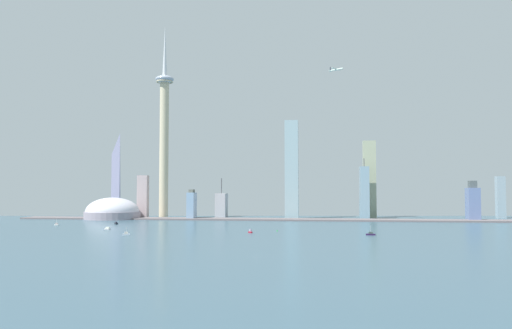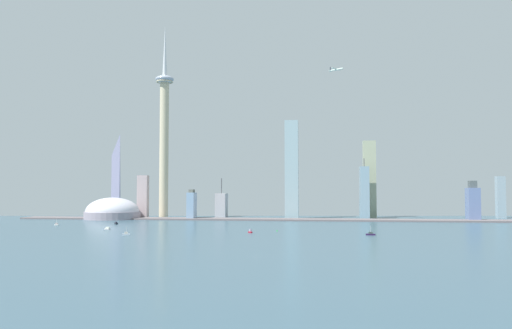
{
  "view_description": "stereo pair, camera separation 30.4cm",
  "coord_description": "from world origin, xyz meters",
  "px_view_note": "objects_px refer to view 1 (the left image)",
  "views": [
    {
      "loc": [
        50.0,
        -393.45,
        50.41
      ],
      "look_at": [
        -57.88,
        454.36,
        93.39
      ],
      "focal_mm": 35.81,
      "sensor_mm": 36.0,
      "label": 1
    },
    {
      "loc": [
        50.3,
        -393.41,
        50.41
      ],
      "look_at": [
        -57.88,
        454.36,
        93.39
      ],
      "focal_mm": 35.81,
      "sensor_mm": 36.0,
      "label": 2
    }
  ],
  "objects_px": {
    "skyscraper_5": "(221,205)",
    "boat_1": "(250,231)",
    "skyscraper_1": "(364,193)",
    "airplane": "(336,70)",
    "skyscraper_3": "(192,205)",
    "skyscraper_8": "(369,179)",
    "observation_tower": "(164,128)",
    "boat_0": "(107,229)",
    "channel_buoy_0": "(277,230)",
    "stadium_dome": "(112,212)",
    "boat_6": "(126,234)",
    "skyscraper_7": "(500,197)",
    "boat_2": "(56,225)",
    "skyscraper_0": "(143,197)",
    "boat_4": "(371,234)",
    "skyscraper_2": "(292,170)",
    "boat_3": "(116,223)",
    "skyscraper_6": "(473,203)"
  },
  "relations": [
    {
      "from": "skyscraper_0",
      "to": "boat_0",
      "type": "xyz_separation_m",
      "value": [
        48.46,
        -265.03,
        -37.38
      ]
    },
    {
      "from": "boat_4",
      "to": "skyscraper_3",
      "type": "bearing_deg",
      "value": 145.07
    },
    {
      "from": "boat_1",
      "to": "observation_tower",
      "type": "bearing_deg",
      "value": 172.23
    },
    {
      "from": "observation_tower",
      "to": "boat_1",
      "type": "xyz_separation_m",
      "value": [
        199.13,
        -293.8,
        -161.79
      ]
    },
    {
      "from": "skyscraper_2",
      "to": "skyscraper_6",
      "type": "height_order",
      "value": "skyscraper_2"
    },
    {
      "from": "boat_0",
      "to": "channel_buoy_0",
      "type": "relative_size",
      "value": 8.59
    },
    {
      "from": "skyscraper_3",
      "to": "skyscraper_8",
      "type": "distance_m",
      "value": 327.93
    },
    {
      "from": "boat_0",
      "to": "boat_4",
      "type": "bearing_deg",
      "value": 67.05
    },
    {
      "from": "skyscraper_5",
      "to": "boat_3",
      "type": "distance_m",
      "value": 252.93
    },
    {
      "from": "skyscraper_0",
      "to": "channel_buoy_0",
      "type": "relative_size",
      "value": 37.57
    },
    {
      "from": "skyscraper_5",
      "to": "boat_1",
      "type": "distance_m",
      "value": 363.14
    },
    {
      "from": "boat_6",
      "to": "channel_buoy_0",
      "type": "distance_m",
      "value": 179.38
    },
    {
      "from": "skyscraper_5",
      "to": "boat_4",
      "type": "height_order",
      "value": "skyscraper_5"
    },
    {
      "from": "skyscraper_2",
      "to": "skyscraper_7",
      "type": "height_order",
      "value": "skyscraper_2"
    },
    {
      "from": "stadium_dome",
      "to": "boat_6",
      "type": "xyz_separation_m",
      "value": [
        144.63,
        -302.73,
        -10.06
      ]
    },
    {
      "from": "boat_3",
      "to": "boat_4",
      "type": "bearing_deg",
      "value": 32.53
    },
    {
      "from": "boat_1",
      "to": "boat_2",
      "type": "relative_size",
      "value": 0.38
    },
    {
      "from": "boat_3",
      "to": "boat_6",
      "type": "distance_m",
      "value": 188.46
    },
    {
      "from": "skyscraper_0",
      "to": "skyscraper_8",
      "type": "bearing_deg",
      "value": 8.98
    },
    {
      "from": "airplane",
      "to": "boat_1",
      "type": "bearing_deg",
      "value": -77.72
    },
    {
      "from": "skyscraper_2",
      "to": "boat_1",
      "type": "xyz_separation_m",
      "value": [
        -31.91,
        -304.09,
        -85.32
      ]
    },
    {
      "from": "boat_3",
      "to": "airplane",
      "type": "xyz_separation_m",
      "value": [
        326.43,
        124.99,
        249.17
      ]
    },
    {
      "from": "skyscraper_8",
      "to": "stadium_dome",
      "type": "bearing_deg",
      "value": -167.52
    },
    {
      "from": "skyscraper_8",
      "to": "boat_2",
      "type": "xyz_separation_m",
      "value": [
        -464.27,
        -266.12,
        -69.28
      ]
    },
    {
      "from": "skyscraper_5",
      "to": "boat_4",
      "type": "distance_m",
      "value": 436.72
    },
    {
      "from": "skyscraper_2",
      "to": "boat_0",
      "type": "bearing_deg",
      "value": -128.37
    },
    {
      "from": "observation_tower",
      "to": "skyscraper_3",
      "type": "bearing_deg",
      "value": -28.21
    },
    {
      "from": "skyscraper_1",
      "to": "airplane",
      "type": "xyz_separation_m",
      "value": [
        -49.86,
        -71.41,
        204.65
      ]
    },
    {
      "from": "observation_tower",
      "to": "airplane",
      "type": "xyz_separation_m",
      "value": [
        308.66,
        -46.3,
        87.33
      ]
    },
    {
      "from": "skyscraper_7",
      "to": "boat_1",
      "type": "height_order",
      "value": "skyscraper_7"
    },
    {
      "from": "boat_1",
      "to": "channel_buoy_0",
      "type": "xyz_separation_m",
      "value": [
        29.64,
        25.17,
        -0.54
      ]
    },
    {
      "from": "skyscraper_3",
      "to": "boat_2",
      "type": "xyz_separation_m",
      "value": [
        -153.6,
        -171.96,
        -22.9
      ]
    },
    {
      "from": "observation_tower",
      "to": "boat_2",
      "type": "distance_m",
      "value": 277.01
    },
    {
      "from": "skyscraper_3",
      "to": "boat_0",
      "type": "height_order",
      "value": "skyscraper_3"
    },
    {
      "from": "airplane",
      "to": "observation_tower",
      "type": "bearing_deg",
      "value": -152.38
    },
    {
      "from": "skyscraper_3",
      "to": "boat_3",
      "type": "distance_m",
      "value": 160.97
    },
    {
      "from": "skyscraper_2",
      "to": "skyscraper_5",
      "type": "relative_size",
      "value": 2.39
    },
    {
      "from": "skyscraper_2",
      "to": "skyscraper_7",
      "type": "relative_size",
      "value": 2.31
    },
    {
      "from": "boat_6",
      "to": "skyscraper_3",
      "type": "bearing_deg",
      "value": -113.23
    },
    {
      "from": "skyscraper_1",
      "to": "boat_3",
      "type": "bearing_deg",
      "value": -152.44
    },
    {
      "from": "skyscraper_7",
      "to": "channel_buoy_0",
      "type": "height_order",
      "value": "skyscraper_7"
    },
    {
      "from": "skyscraper_0",
      "to": "boat_4",
      "type": "relative_size",
      "value": 7.12
    },
    {
      "from": "skyscraper_0",
      "to": "boat_4",
      "type": "bearing_deg",
      "value": -39.29
    },
    {
      "from": "stadium_dome",
      "to": "skyscraper_2",
      "type": "distance_m",
      "value": 323.79
    },
    {
      "from": "boat_4",
      "to": "boat_6",
      "type": "xyz_separation_m",
      "value": [
        -272.74,
        -31.23,
        -0.12
      ]
    },
    {
      "from": "skyscraper_7",
      "to": "boat_3",
      "type": "bearing_deg",
      "value": -158.65
    },
    {
      "from": "skyscraper_2",
      "to": "boat_4",
      "type": "relative_size",
      "value": 16.06
    },
    {
      "from": "skyscraper_6",
      "to": "boat_6",
      "type": "relative_size",
      "value": 7.15
    },
    {
      "from": "skyscraper_3",
      "to": "skyscraper_5",
      "type": "distance_m",
      "value": 93.17
    },
    {
      "from": "observation_tower",
      "to": "boat_0",
      "type": "height_order",
      "value": "observation_tower"
    }
  ]
}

